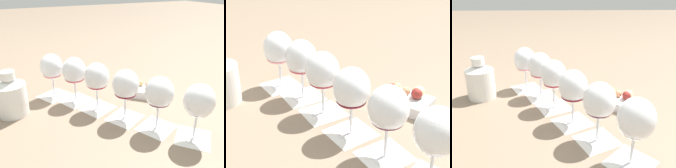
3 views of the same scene
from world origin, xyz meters
TOP-DOWN VIEW (x-y plane):
  - ground_plane at (0.00, 0.00)m, footprint 8.00×8.00m
  - tasting_card_0 at (-0.25, -0.17)m, footprint 0.15×0.16m
  - tasting_card_1 at (-0.16, -0.10)m, footprint 0.15×0.15m
  - tasting_card_2 at (-0.06, -0.04)m, footprint 0.15×0.15m
  - tasting_card_3 at (0.06, 0.02)m, footprint 0.15×0.16m
  - tasting_card_4 at (0.16, 0.09)m, footprint 0.15×0.15m
  - tasting_card_5 at (0.26, 0.17)m, footprint 0.16×0.16m
  - wine_glass_0 at (-0.25, -0.17)m, footprint 0.10×0.10m
  - wine_glass_1 at (-0.16, -0.10)m, footprint 0.10×0.10m
  - wine_glass_2 at (-0.06, -0.04)m, footprint 0.10×0.10m
  - wine_glass_3 at (0.06, 0.02)m, footprint 0.10×0.10m
  - wine_glass_4 at (0.16, 0.09)m, footprint 0.10×0.10m
  - wine_glass_5 at (0.26, 0.17)m, footprint 0.10×0.10m
  - ceramic_vase at (-0.16, -0.35)m, footprint 0.12×0.12m
  - snack_dish at (-0.06, 0.21)m, footprint 0.18×0.18m

SIDE VIEW (x-z plane):
  - ground_plane at x=0.00m, z-range 0.00..0.00m
  - tasting_card_0 at x=-0.25m, z-range 0.00..0.00m
  - tasting_card_1 at x=-0.16m, z-range 0.00..0.00m
  - tasting_card_2 at x=-0.06m, z-range 0.00..0.00m
  - tasting_card_3 at x=0.06m, z-range 0.00..0.00m
  - tasting_card_4 at x=0.16m, z-range 0.00..0.00m
  - tasting_card_5 at x=0.26m, z-range 0.00..0.00m
  - snack_dish at x=-0.06m, z-range -0.01..0.06m
  - ceramic_vase at x=-0.16m, z-range -0.01..0.16m
  - wine_glass_5 at x=0.26m, z-range 0.03..0.23m
  - wine_glass_4 at x=0.16m, z-range 0.03..0.23m
  - wine_glass_2 at x=-0.06m, z-range 0.03..0.23m
  - wine_glass_3 at x=0.06m, z-range 0.03..0.23m
  - wine_glass_0 at x=-0.25m, z-range 0.03..0.23m
  - wine_glass_1 at x=-0.16m, z-range 0.04..0.23m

